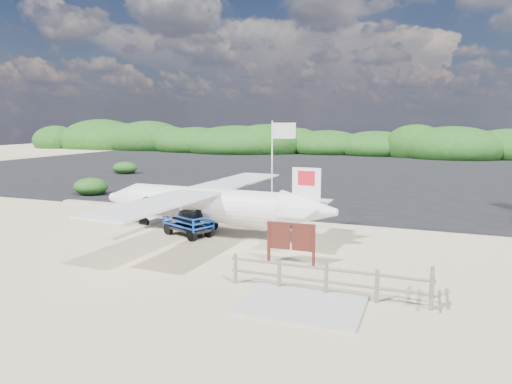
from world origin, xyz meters
TOP-DOWN VIEW (x-y plane):
  - ground at (0.00, 0.00)m, footprint 160.00×160.00m
  - asphalt_apron at (0.00, 30.00)m, footprint 90.00×50.00m
  - lagoon at (-9.00, 1.50)m, footprint 9.00×7.00m
  - walkway_pad at (5.50, -6.00)m, footprint 3.50×2.50m
  - vegetation_band at (0.00, 55.00)m, footprint 124.00×8.00m
  - fence at (6.00, -5.00)m, footprint 6.40×2.00m
  - baggage_cart at (-1.54, -0.01)m, footprint 2.87×2.31m
  - flagpole at (2.07, 1.38)m, footprint 1.14×0.83m
  - signboard at (4.10, -2.37)m, footprint 1.95×0.24m
  - crew_a at (-3.12, 3.15)m, footprint 0.77×0.60m
  - crew_b at (2.25, 3.04)m, footprint 0.97×0.84m
  - crew_c at (1.62, 3.99)m, footprint 0.96×0.53m
  - aircraft_large at (14.12, 25.71)m, footprint 14.68×14.68m
  - aircraft_small at (-8.56, 33.30)m, footprint 10.19×10.19m

SIDE VIEW (x-z plane):
  - ground at x=0.00m, z-range 0.00..0.00m
  - asphalt_apron at x=0.00m, z-range -0.02..0.02m
  - lagoon at x=-9.00m, z-range -0.20..0.20m
  - walkway_pad at x=5.50m, z-range -0.05..0.05m
  - vegetation_band at x=0.00m, z-range -2.20..2.20m
  - fence at x=6.00m, z-range -0.55..0.55m
  - baggage_cart at x=-1.54m, z-range -0.63..0.63m
  - flagpole at x=2.07m, z-range -2.64..2.64m
  - signboard at x=4.10m, z-range -0.80..0.80m
  - aircraft_large at x=14.12m, z-range -2.12..2.12m
  - aircraft_small at x=-8.56m, z-range -1.33..1.33m
  - crew_c at x=1.62m, z-range 0.00..1.55m
  - crew_b at x=2.25m, z-range 0.00..1.70m
  - crew_a at x=-3.12m, z-range 0.00..1.89m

